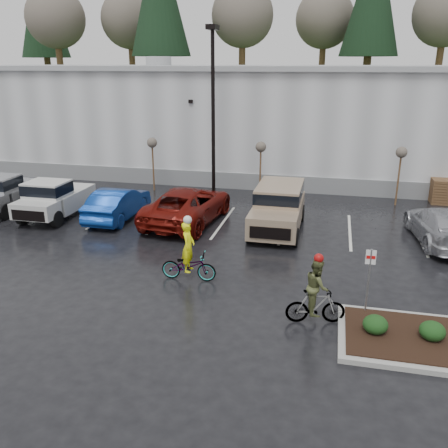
% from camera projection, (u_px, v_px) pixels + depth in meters
% --- Properties ---
extents(ground, '(120.00, 120.00, 0.00)m').
position_uv_depth(ground, '(242.00, 305.00, 15.22)').
color(ground, black).
rests_on(ground, ground).
extents(warehouse, '(60.50, 15.50, 7.20)m').
position_uv_depth(warehouse, '(301.00, 117.00, 34.31)').
color(warehouse, '#ABADB0').
rests_on(warehouse, ground).
extents(wooded_ridge, '(80.00, 25.00, 6.00)m').
position_uv_depth(wooded_ridge, '(315.00, 102.00, 55.73)').
color(wooded_ridge, '#273B18').
rests_on(wooded_ridge, ground).
extents(lamppost, '(0.50, 1.00, 9.22)m').
position_uv_depth(lamppost, '(213.00, 96.00, 25.30)').
color(lamppost, black).
rests_on(lamppost, ground).
extents(sapling_west, '(0.60, 0.60, 3.20)m').
position_uv_depth(sapling_west, '(152.00, 146.00, 28.03)').
color(sapling_west, '#44311B').
rests_on(sapling_west, ground).
extents(sapling_mid, '(0.60, 0.60, 3.20)m').
position_uv_depth(sapling_mid, '(261.00, 150.00, 26.64)').
color(sapling_mid, '#44311B').
rests_on(sapling_mid, ground).
extents(sapling_east, '(0.60, 0.60, 3.20)m').
position_uv_depth(sapling_east, '(401.00, 156.00, 25.03)').
color(sapling_east, '#44311B').
rests_on(sapling_east, ground).
extents(pallet_stack_a, '(1.20, 1.20, 1.35)m').
position_uv_depth(pallet_stack_a, '(442.00, 191.00, 26.08)').
color(pallet_stack_a, '#44311B').
rests_on(pallet_stack_a, ground).
extents(shrub_a, '(0.70, 0.70, 0.52)m').
position_uv_depth(shrub_a, '(375.00, 324.00, 13.30)').
color(shrub_a, black).
rests_on(shrub_a, curb_island).
extents(shrub_b, '(0.70, 0.70, 0.52)m').
position_uv_depth(shrub_b, '(432.00, 331.00, 12.98)').
color(shrub_b, black).
rests_on(shrub_b, curb_island).
extents(fire_lane_sign, '(0.30, 0.05, 2.20)m').
position_uv_depth(fire_lane_sign, '(369.00, 274.00, 14.13)').
color(fire_lane_sign, gray).
rests_on(fire_lane_sign, ground).
extents(pickup_silver, '(2.10, 5.20, 1.96)m').
position_uv_depth(pickup_silver, '(10.00, 190.00, 25.07)').
color(pickup_silver, '#989A9F').
rests_on(pickup_silver, ground).
extents(pickup_white, '(2.10, 5.20, 1.96)m').
position_uv_depth(pickup_white, '(59.00, 196.00, 23.96)').
color(pickup_white, beige).
rests_on(pickup_white, ground).
extents(car_blue, '(1.69, 4.75, 1.56)m').
position_uv_depth(car_blue, '(118.00, 203.00, 23.45)').
color(car_blue, navy).
rests_on(car_blue, ground).
extents(car_red, '(3.43, 6.42, 1.72)m').
position_uv_depth(car_red, '(188.00, 205.00, 22.93)').
color(car_red, '#670F09').
rests_on(car_red, ground).
extents(suv_tan, '(2.20, 5.10, 2.06)m').
position_uv_depth(suv_tan, '(278.00, 209.00, 21.66)').
color(suv_tan, gray).
rests_on(suv_tan, ground).
extents(car_far_silver, '(2.73, 5.52, 1.54)m').
position_uv_depth(car_far_silver, '(442.00, 225.00, 20.29)').
color(car_far_silver, '#B3B4BB').
rests_on(car_far_silver, ground).
extents(cyclist_hivis, '(2.00, 0.76, 2.40)m').
position_uv_depth(cyclist_hivis, '(189.00, 260.00, 16.79)').
color(cyclist_hivis, '#3F3F44').
rests_on(cyclist_hivis, ground).
extents(cyclist_olive, '(1.78, 0.89, 2.22)m').
position_uv_depth(cyclist_olive, '(316.00, 298.00, 13.95)').
color(cyclist_olive, '#3F3F44').
rests_on(cyclist_olive, ground).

